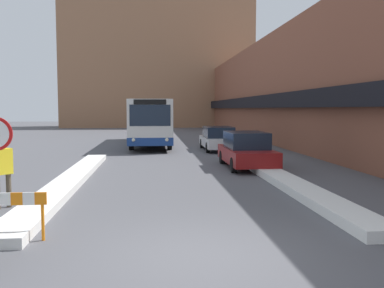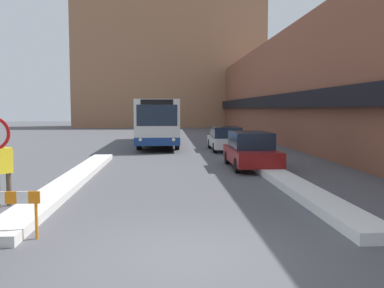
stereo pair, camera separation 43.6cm
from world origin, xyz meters
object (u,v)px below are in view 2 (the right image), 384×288
city_bus (159,121)px  pedestrian (3,166)px  parked_car_front (251,150)px  construction_barricade (11,205)px  parked_car_middle (226,139)px

city_bus → pedestrian: city_bus is taller
parked_car_front → construction_barricade: parked_car_front is taller
parked_car_middle → construction_barricade: parked_car_middle is taller
pedestrian → construction_barricade: 3.12m
city_bus → parked_car_front: 12.93m
city_bus → parked_car_front: bearing=-71.3°
city_bus → parked_car_front: (4.14, -12.21, -0.93)m
construction_barricade → city_bus: bearing=83.6°
parked_car_front → parked_car_middle: parked_car_front is taller
parked_car_middle → construction_barricade: 18.71m
construction_barricade → pedestrian: bearing=113.2°
pedestrian → construction_barricade: size_ratio=1.60×
city_bus → construction_barricade: size_ratio=11.48×
city_bus → parked_car_front: city_bus is taller
parked_car_front → construction_barricade: (-6.58, -9.70, -0.09)m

